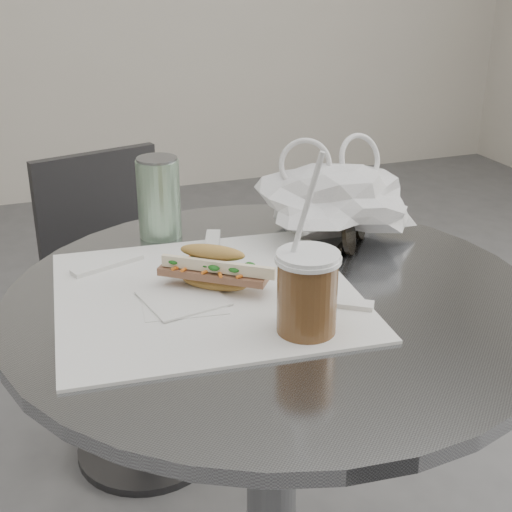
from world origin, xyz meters
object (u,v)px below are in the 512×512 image
object	(u,v)px
cafe_table	(272,449)
banh_mi	(214,269)
iced_coffee	(307,292)
chair_far	(132,330)
sunglasses	(352,232)
drink_can	(159,198)

from	to	relation	value
cafe_table	banh_mi	bearing A→B (deg)	156.97
iced_coffee	chair_far	bearing A→B (deg)	96.20
sunglasses	drink_can	world-z (taller)	drink_can
banh_mi	drink_can	bearing A→B (deg)	132.37
banh_mi	sunglasses	world-z (taller)	banh_mi
banh_mi	sunglasses	bearing A→B (deg)	55.26
banh_mi	iced_coffee	size ratio (longest dim) A/B	0.82
cafe_table	chair_far	size ratio (longest dim) A/B	1.02
chair_far	sunglasses	world-z (taller)	sunglasses
iced_coffee	drink_can	bearing A→B (deg)	103.49
iced_coffee	drink_can	distance (m)	0.40
cafe_table	iced_coffee	xyz separation A→B (m)	(-0.01, -0.12, 0.33)
banh_mi	drink_can	size ratio (longest dim) A/B	1.43
chair_far	drink_can	xyz separation A→B (m)	(-0.01, -0.42, 0.47)
iced_coffee	sunglasses	world-z (taller)	iced_coffee
cafe_table	banh_mi	size ratio (longest dim) A/B	3.91
sunglasses	cafe_table	bearing A→B (deg)	163.13
cafe_table	drink_can	xyz separation A→B (m)	(-0.10, 0.27, 0.34)
chair_far	drink_can	bearing A→B (deg)	74.73
chair_far	drink_can	world-z (taller)	drink_can
cafe_table	iced_coffee	distance (m)	0.35
chair_far	iced_coffee	xyz separation A→B (m)	(0.09, -0.82, 0.46)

